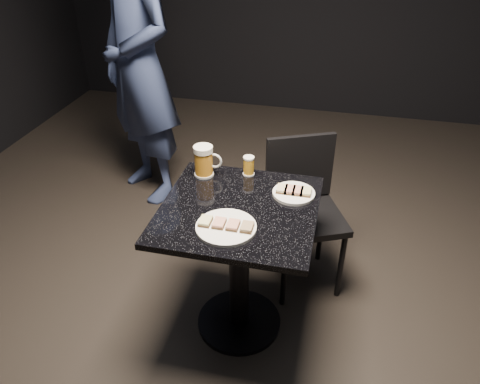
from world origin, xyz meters
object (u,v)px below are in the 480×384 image
plate_small (294,193)px  chair (304,204)px  patron (139,65)px  beer_mug (204,161)px  beer_tumbler (249,166)px  plate_large (226,227)px  table (239,249)px

plate_small → chair: chair is taller
patron → chair: patron is taller
beer_mug → beer_tumbler: bearing=14.7°
plate_large → chair: 0.73m
patron → beer_mug: (0.73, -0.92, -0.14)m
beer_tumbler → plate_small: bearing=-28.9°
plate_small → chair: size_ratio=0.23×
table → beer_tumbler: size_ratio=7.65×
plate_large → beer_mug: bearing=118.0°
patron → chair: bearing=6.8°
beer_tumbler → table: bearing=-86.0°
table → beer_tumbler: beer_tumbler is taller
table → beer_mug: size_ratio=4.75×
table → chair: (0.25, 0.47, -0.01)m
plate_large → plate_small: 0.41m
plate_small → table: bearing=-144.2°
plate_large → table: 0.30m
plate_small → beer_tumbler: 0.28m
plate_small → beer_mug: bearing=170.1°
table → plate_small: bearing=35.8°
plate_large → table: size_ratio=0.34×
patron → beer_tumbler: (0.94, -0.86, -0.17)m
plate_large → chair: size_ratio=0.30×
patron → plate_small: bearing=-3.6°
plate_small → patron: patron is taller
patron → beer_tumbler: patron is taller
patron → chair: size_ratio=2.26×
plate_large → table: bearing=84.1°
patron → beer_tumbler: 1.29m
plate_large → patron: 1.64m
plate_small → beer_tumbler: bearing=151.1°
plate_small → beer_tumbler: beer_tumbler is taller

